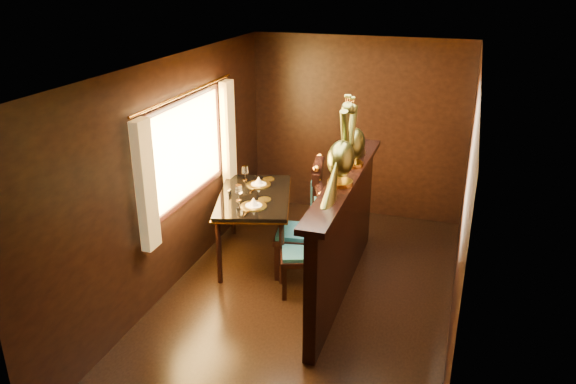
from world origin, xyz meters
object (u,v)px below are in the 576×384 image
chair_left (312,237)px  peacock_right (354,130)px  dining_table (254,201)px  peacock_left (342,143)px  chair_right (309,216)px

chair_left → peacock_right: bearing=31.6°
dining_table → peacock_left: size_ratio=1.84×
peacock_left → dining_table: bearing=148.9°
dining_table → chair_left: (0.87, -0.54, -0.09)m
chair_left → dining_table: bearing=128.4°
chair_left → peacock_right: 1.22m
peacock_left → chair_left: bearing=150.5°
chair_left → chair_right: bearing=90.6°
chair_right → peacock_left: 1.26m
chair_left → peacock_left: peacock_left is taller
peacock_right → peacock_left: bearing=-90.0°
dining_table → chair_left: size_ratio=1.25×
peacock_left → peacock_right: peacock_left is taller
chair_left → chair_right: size_ratio=0.89×
chair_right → peacock_left: bearing=-59.1°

